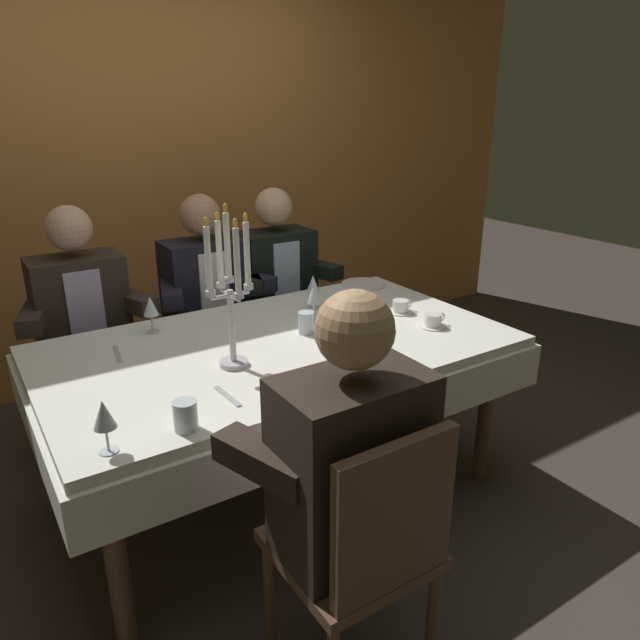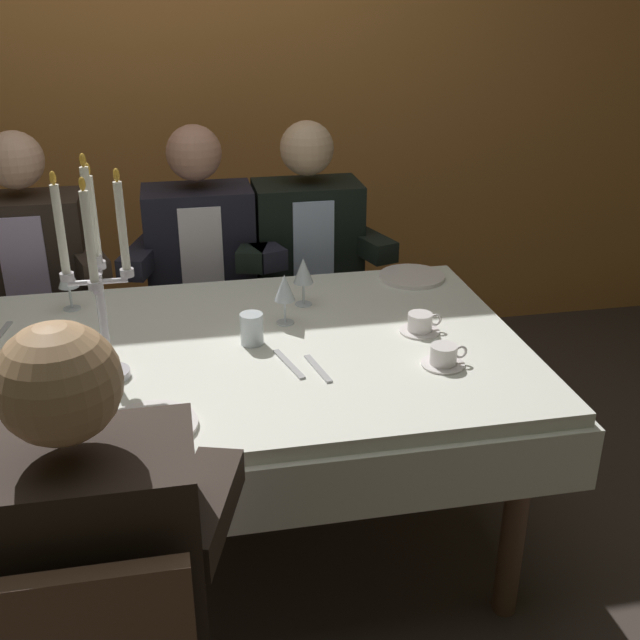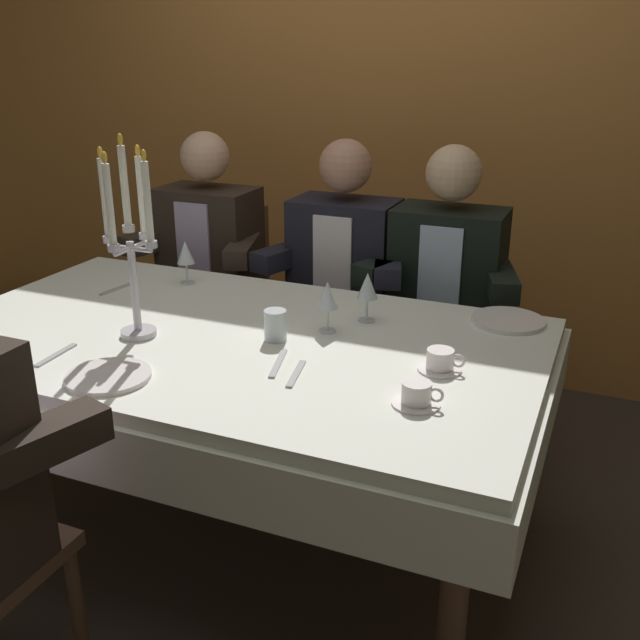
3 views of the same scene
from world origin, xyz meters
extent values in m
plane|color=#3F342E|center=(0.00, 0.00, 0.00)|extent=(12.00, 12.00, 0.00)
cube|color=#CB803E|center=(0.00, 1.66, 1.35)|extent=(6.00, 0.12, 2.70)
cube|color=white|center=(0.00, 0.00, 0.72)|extent=(1.90, 1.10, 0.04)
cube|color=white|center=(0.00, 0.00, 0.61)|extent=(1.94, 1.14, 0.18)
cylinder|color=brown|center=(0.83, -0.43, 0.35)|extent=(0.07, 0.07, 0.70)
cylinder|color=brown|center=(0.83, 0.43, 0.35)|extent=(0.07, 0.07, 0.70)
cylinder|color=silver|center=(-0.26, -0.12, 0.75)|extent=(0.11, 0.11, 0.02)
cylinder|color=silver|center=(-0.26, -0.12, 0.90)|extent=(0.02, 0.02, 0.28)
cylinder|color=silver|center=(-0.26, -0.12, 1.08)|extent=(0.04, 0.04, 0.02)
cylinder|color=white|center=(-0.26, -0.12, 1.20)|extent=(0.02, 0.02, 0.23)
ellipsoid|color=yellow|center=(-0.26, -0.12, 1.34)|extent=(0.02, 0.02, 0.03)
cylinder|color=silver|center=(-0.22, -0.12, 1.02)|extent=(0.08, 0.01, 0.01)
cylinder|color=silver|center=(-0.18, -0.12, 1.04)|extent=(0.04, 0.04, 0.02)
cylinder|color=white|center=(-0.18, -0.12, 1.16)|extent=(0.02, 0.02, 0.23)
ellipsoid|color=yellow|center=(-0.18, -0.12, 1.30)|extent=(0.02, 0.02, 0.03)
cylinder|color=silver|center=(-0.26, -0.08, 1.02)|extent=(0.01, 0.08, 0.01)
cylinder|color=silver|center=(-0.26, -0.04, 1.04)|extent=(0.04, 0.04, 0.02)
cylinder|color=white|center=(-0.26, -0.04, 1.16)|extent=(0.02, 0.02, 0.23)
ellipsoid|color=yellow|center=(-0.26, -0.04, 1.30)|extent=(0.02, 0.02, 0.03)
cylinder|color=silver|center=(-0.30, -0.12, 1.02)|extent=(0.07, 0.01, 0.01)
cylinder|color=silver|center=(-0.33, -0.12, 1.04)|extent=(0.04, 0.04, 0.02)
cylinder|color=white|center=(-0.33, -0.12, 1.16)|extent=(0.02, 0.02, 0.23)
ellipsoid|color=yellow|center=(-0.33, -0.12, 1.30)|extent=(0.02, 0.02, 0.03)
cylinder|color=silver|center=(-0.26, -0.15, 1.02)|extent=(0.01, 0.08, 0.01)
cylinder|color=silver|center=(-0.26, -0.19, 1.04)|extent=(0.04, 0.04, 0.02)
cylinder|color=white|center=(-0.26, -0.19, 1.16)|extent=(0.02, 0.02, 0.23)
ellipsoid|color=yellow|center=(-0.26, -0.19, 1.30)|extent=(0.02, 0.02, 0.03)
cylinder|color=white|center=(0.78, 0.44, 0.75)|extent=(0.24, 0.24, 0.01)
cylinder|color=white|center=(-0.15, -0.40, 0.75)|extent=(0.23, 0.23, 0.01)
cylinder|color=silver|center=(0.35, 0.28, 0.74)|extent=(0.06, 0.06, 0.00)
cylinder|color=silver|center=(0.35, 0.28, 0.78)|extent=(0.01, 0.01, 0.07)
cone|color=silver|center=(0.35, 0.28, 0.86)|extent=(0.07, 0.07, 0.08)
cylinder|color=maroon|center=(0.35, 0.28, 0.84)|extent=(0.04, 0.04, 0.03)
cylinder|color=silver|center=(-0.40, 0.39, 0.74)|extent=(0.06, 0.06, 0.00)
cylinder|color=silver|center=(-0.40, 0.39, 0.78)|extent=(0.01, 0.01, 0.07)
cone|color=silver|center=(-0.40, 0.39, 0.86)|extent=(0.07, 0.07, 0.08)
cylinder|color=#E0D172|center=(-0.40, 0.39, 0.84)|extent=(0.04, 0.04, 0.03)
cylinder|color=silver|center=(0.27, 0.14, 0.74)|extent=(0.06, 0.06, 0.00)
cylinder|color=silver|center=(0.27, 0.14, 0.78)|extent=(0.01, 0.01, 0.07)
cone|color=silver|center=(0.27, 0.14, 0.86)|extent=(0.07, 0.07, 0.08)
cylinder|color=maroon|center=(0.27, 0.14, 0.84)|extent=(0.04, 0.04, 0.03)
cylinder|color=silver|center=(0.15, 0.02, 0.79)|extent=(0.07, 0.07, 0.10)
cylinder|color=white|center=(0.66, -0.22, 0.74)|extent=(0.12, 0.12, 0.01)
cylinder|color=white|center=(0.66, -0.22, 0.77)|extent=(0.08, 0.08, 0.05)
torus|color=white|center=(0.71, -0.22, 0.78)|extent=(0.04, 0.01, 0.04)
cylinder|color=white|center=(0.66, 0.00, 0.74)|extent=(0.12, 0.12, 0.01)
cylinder|color=white|center=(0.66, 0.00, 0.77)|extent=(0.08, 0.08, 0.05)
torus|color=white|center=(0.71, 0.00, 0.78)|extent=(0.04, 0.01, 0.04)
cube|color=#B7B7BC|center=(0.31, -0.18, 0.74)|extent=(0.05, 0.17, 0.01)
cube|color=#B7B7BC|center=(-0.39, -0.34, 0.74)|extent=(0.03, 0.17, 0.01)
cube|color=#B7B7BC|center=(-0.60, 0.23, 0.74)|extent=(0.04, 0.17, 0.01)
cube|color=#B7B7BC|center=(0.23, -0.14, 0.74)|extent=(0.07, 0.19, 0.01)
cylinder|color=brown|center=(-0.42, 0.70, 0.21)|extent=(0.04, 0.04, 0.42)
cylinder|color=brown|center=(-0.78, 1.06, 0.21)|extent=(0.04, 0.04, 0.42)
cylinder|color=brown|center=(-0.42, 1.06, 0.21)|extent=(0.04, 0.04, 0.42)
cube|color=brown|center=(-0.60, 0.88, 0.44)|extent=(0.42, 0.42, 0.04)
cube|color=brown|center=(-0.60, 1.07, 0.68)|extent=(0.38, 0.04, 0.44)
cube|color=#30251E|center=(-0.60, 0.88, 0.73)|extent=(0.42, 0.26, 0.54)
cube|color=#BBA8D5|center=(-0.60, 0.75, 0.76)|extent=(0.16, 0.01, 0.40)
sphere|color=#DAA689|center=(-0.60, 0.88, 1.14)|extent=(0.21, 0.21, 0.21)
cube|color=#30251E|center=(-0.38, 0.78, 0.77)|extent=(0.19, 0.34, 0.08)
cube|color=#2D221C|center=(-0.26, -0.88, 0.73)|extent=(0.42, 0.26, 0.54)
cube|color=#C3ABD8|center=(-0.26, -0.75, 0.76)|extent=(0.16, 0.01, 0.40)
sphere|color=tan|center=(-0.26, -0.88, 1.14)|extent=(0.21, 0.21, 0.21)
cube|color=#2D221C|center=(-0.04, -0.78, 0.77)|extent=(0.19, 0.34, 0.08)
cylinder|color=brown|center=(-0.14, 0.70, 0.21)|extent=(0.04, 0.04, 0.42)
cylinder|color=brown|center=(0.22, 0.70, 0.21)|extent=(0.04, 0.04, 0.42)
cylinder|color=brown|center=(-0.14, 1.06, 0.21)|extent=(0.04, 0.04, 0.42)
cylinder|color=brown|center=(0.22, 1.06, 0.21)|extent=(0.04, 0.04, 0.42)
cube|color=brown|center=(0.04, 0.88, 0.44)|extent=(0.42, 0.42, 0.04)
cube|color=brown|center=(0.04, 1.07, 0.68)|extent=(0.38, 0.04, 0.44)
cube|color=black|center=(0.04, 0.88, 0.73)|extent=(0.42, 0.26, 0.54)
cube|color=white|center=(0.04, 0.75, 0.76)|extent=(0.16, 0.01, 0.40)
sphere|color=tan|center=(0.04, 0.88, 1.14)|extent=(0.21, 0.21, 0.21)
cube|color=black|center=(-0.18, 0.78, 0.77)|extent=(0.19, 0.34, 0.08)
cube|color=black|center=(0.26, 0.78, 0.77)|extent=(0.19, 0.34, 0.08)
cylinder|color=brown|center=(0.29, 0.70, 0.21)|extent=(0.04, 0.04, 0.42)
cylinder|color=brown|center=(0.65, 0.70, 0.21)|extent=(0.04, 0.04, 0.42)
cylinder|color=brown|center=(0.29, 1.06, 0.21)|extent=(0.04, 0.04, 0.42)
cylinder|color=brown|center=(0.65, 1.06, 0.21)|extent=(0.04, 0.04, 0.42)
cube|color=brown|center=(0.47, 0.88, 0.44)|extent=(0.42, 0.42, 0.04)
cube|color=brown|center=(0.47, 1.07, 0.68)|extent=(0.38, 0.04, 0.44)
cube|color=black|center=(0.47, 0.88, 0.73)|extent=(0.42, 0.26, 0.54)
cube|color=silver|center=(0.47, 0.75, 0.76)|extent=(0.16, 0.01, 0.40)
sphere|color=#D9AD88|center=(0.47, 0.88, 1.14)|extent=(0.21, 0.21, 0.21)
cube|color=black|center=(0.25, 0.78, 0.77)|extent=(0.19, 0.34, 0.08)
cube|color=black|center=(0.69, 0.78, 0.77)|extent=(0.19, 0.34, 0.08)
camera|label=1|loc=(-1.09, -2.00, 1.68)|focal=33.05mm
camera|label=2|loc=(-0.05, -2.04, 1.74)|focal=43.09mm
camera|label=3|loc=(1.07, -1.82, 1.59)|focal=40.87mm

